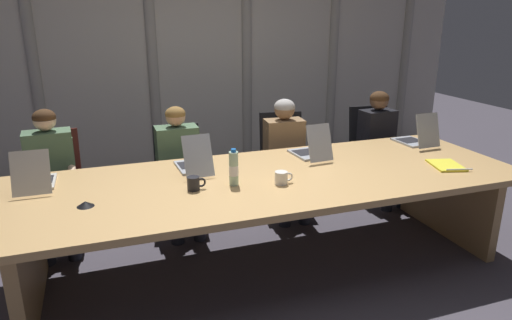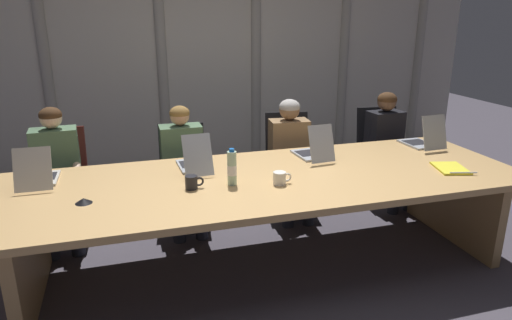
{
  "view_description": "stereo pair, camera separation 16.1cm",
  "coord_description": "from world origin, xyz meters",
  "px_view_note": "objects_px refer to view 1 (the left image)",
  "views": [
    {
      "loc": [
        -1.17,
        -3.03,
        1.92
      ],
      "look_at": [
        -0.06,
        0.13,
        0.85
      ],
      "focal_mm": 32.14,
      "sensor_mm": 36.0,
      "label": 1
    },
    {
      "loc": [
        -1.01,
        -3.08,
        1.92
      ],
      "look_at": [
        -0.06,
        0.13,
        0.85
      ],
      "focal_mm": 32.14,
      "sensor_mm": 36.0,
      "label": 2
    }
  ],
  "objects_px": {
    "office_chair_left_mid": "(179,187)",
    "laptop_center": "(310,150)",
    "office_chair_right_mid": "(373,163)",
    "water_bottle_primary": "(234,169)",
    "office_chair_left_end": "(57,200)",
    "conference_mic_left_side": "(85,204)",
    "laptop_left_end": "(35,180)",
    "person_left_mid": "(180,163)",
    "coffee_mug_far": "(282,178)",
    "person_left_end": "(52,173)",
    "coffee_mug_near": "(194,183)",
    "person_center": "(287,150)",
    "person_right_mid": "(382,140)",
    "office_chair_center": "(284,173)",
    "laptop_right_mid": "(416,138)",
    "spiral_notepad": "(446,165)",
    "laptop_left_mid": "(193,163)"
  },
  "relations": [
    {
      "from": "person_center",
      "to": "conference_mic_left_side",
      "type": "height_order",
      "value": "person_center"
    },
    {
      "from": "office_chair_right_mid",
      "to": "spiral_notepad",
      "type": "xyz_separation_m",
      "value": [
        -0.18,
        -1.29,
        0.4
      ]
    },
    {
      "from": "laptop_left_mid",
      "to": "laptop_right_mid",
      "type": "height_order",
      "value": "laptop_right_mid"
    },
    {
      "from": "laptop_center",
      "to": "office_chair_right_mid",
      "type": "bearing_deg",
      "value": -61.69
    },
    {
      "from": "spiral_notepad",
      "to": "office_chair_left_mid",
      "type": "bearing_deg",
      "value": 161.95
    },
    {
      "from": "office_chair_right_mid",
      "to": "person_center",
      "type": "relative_size",
      "value": 0.84
    },
    {
      "from": "person_left_end",
      "to": "laptop_center",
      "type": "bearing_deg",
      "value": 71.72
    },
    {
      "from": "office_chair_left_mid",
      "to": "person_center",
      "type": "height_order",
      "value": "person_center"
    },
    {
      "from": "office_chair_right_mid",
      "to": "person_left_mid",
      "type": "bearing_deg",
      "value": -79.47
    },
    {
      "from": "person_center",
      "to": "person_right_mid",
      "type": "distance_m",
      "value": 1.07
    },
    {
      "from": "laptop_left_end",
      "to": "person_right_mid",
      "type": "height_order",
      "value": "person_right_mid"
    },
    {
      "from": "water_bottle_primary",
      "to": "coffee_mug_near",
      "type": "height_order",
      "value": "water_bottle_primary"
    },
    {
      "from": "water_bottle_primary",
      "to": "conference_mic_left_side",
      "type": "distance_m",
      "value": 1.01
    },
    {
      "from": "office_chair_left_end",
      "to": "office_chair_left_mid",
      "type": "bearing_deg",
      "value": 93.23
    },
    {
      "from": "coffee_mug_far",
      "to": "office_chair_right_mid",
      "type": "bearing_deg",
      "value": 37.47
    },
    {
      "from": "laptop_right_mid",
      "to": "office_chair_center",
      "type": "bearing_deg",
      "value": 55.25
    },
    {
      "from": "conference_mic_left_side",
      "to": "laptop_left_end",
      "type": "bearing_deg",
      "value": 124.92
    },
    {
      "from": "office_chair_left_mid",
      "to": "spiral_notepad",
      "type": "xyz_separation_m",
      "value": [
        1.95,
        -1.29,
        0.41
      ]
    },
    {
      "from": "laptop_left_mid",
      "to": "person_right_mid",
      "type": "distance_m",
      "value": 2.18
    },
    {
      "from": "laptop_center",
      "to": "conference_mic_left_side",
      "type": "relative_size",
      "value": 4.01
    },
    {
      "from": "conference_mic_left_side",
      "to": "laptop_right_mid",
      "type": "bearing_deg",
      "value": 9.94
    },
    {
      "from": "person_center",
      "to": "water_bottle_primary",
      "type": "bearing_deg",
      "value": -35.39
    },
    {
      "from": "person_right_mid",
      "to": "coffee_mug_far",
      "type": "distance_m",
      "value": 1.89
    },
    {
      "from": "office_chair_left_end",
      "to": "person_center",
      "type": "distance_m",
      "value": 2.14
    },
    {
      "from": "coffee_mug_far",
      "to": "spiral_notepad",
      "type": "height_order",
      "value": "coffee_mug_far"
    },
    {
      "from": "water_bottle_primary",
      "to": "office_chair_left_end",
      "type": "bearing_deg",
      "value": 138.92
    },
    {
      "from": "laptop_right_mid",
      "to": "person_left_end",
      "type": "distance_m",
      "value": 3.24
    },
    {
      "from": "office_chair_left_mid",
      "to": "person_right_mid",
      "type": "xyz_separation_m",
      "value": [
        2.11,
        -0.16,
        0.31
      ]
    },
    {
      "from": "laptop_center",
      "to": "person_right_mid",
      "type": "distance_m",
      "value": 1.22
    },
    {
      "from": "person_left_end",
      "to": "coffee_mug_near",
      "type": "distance_m",
      "value": 1.39
    },
    {
      "from": "person_left_mid",
      "to": "coffee_mug_far",
      "type": "relative_size",
      "value": 8.23
    },
    {
      "from": "office_chair_left_end",
      "to": "person_left_end",
      "type": "bearing_deg",
      "value": 5.91
    },
    {
      "from": "office_chair_left_mid",
      "to": "laptop_center",
      "type": "bearing_deg",
      "value": 63.22
    },
    {
      "from": "office_chair_center",
      "to": "person_left_end",
      "type": "bearing_deg",
      "value": -75.77
    },
    {
      "from": "conference_mic_left_side",
      "to": "person_left_mid",
      "type": "bearing_deg",
      "value": 52.46
    },
    {
      "from": "laptop_center",
      "to": "office_chair_right_mid",
      "type": "xyz_separation_m",
      "value": [
        1.11,
        0.7,
        -0.45
      ]
    },
    {
      "from": "office_chair_left_end",
      "to": "spiral_notepad",
      "type": "xyz_separation_m",
      "value": [
        3.02,
        -1.29,
        0.4
      ]
    },
    {
      "from": "office_chair_center",
      "to": "person_left_mid",
      "type": "xyz_separation_m",
      "value": [
        -1.08,
        -0.16,
        0.28
      ]
    },
    {
      "from": "person_left_mid",
      "to": "water_bottle_primary",
      "type": "relative_size",
      "value": 4.22
    },
    {
      "from": "person_right_mid",
      "to": "water_bottle_primary",
      "type": "relative_size",
      "value": 4.3
    },
    {
      "from": "laptop_center",
      "to": "spiral_notepad",
      "type": "relative_size",
      "value": 1.25
    },
    {
      "from": "laptop_left_end",
      "to": "office_chair_left_end",
      "type": "distance_m",
      "value": 0.84
    },
    {
      "from": "person_left_mid",
      "to": "laptop_center",
      "type": "bearing_deg",
      "value": 62.59
    },
    {
      "from": "laptop_center",
      "to": "coffee_mug_far",
      "type": "xyz_separation_m",
      "value": [
        -0.48,
        -0.51,
        -0.01
      ]
    },
    {
      "from": "person_right_mid",
      "to": "coffee_mug_near",
      "type": "xyz_separation_m",
      "value": [
        -2.18,
        -0.96,
        0.14
      ]
    },
    {
      "from": "office_chair_left_mid",
      "to": "person_left_end",
      "type": "height_order",
      "value": "person_left_end"
    },
    {
      "from": "office_chair_left_end",
      "to": "office_chair_center",
      "type": "xyz_separation_m",
      "value": [
        2.15,
        -0.0,
        0.0
      ]
    },
    {
      "from": "laptop_left_end",
      "to": "spiral_notepad",
      "type": "xyz_separation_m",
      "value": [
        3.07,
        -0.58,
        -0.05
      ]
    },
    {
      "from": "laptop_left_end",
      "to": "office_chair_center",
      "type": "relative_size",
      "value": 0.47
    },
    {
      "from": "office_chair_left_mid",
      "to": "office_chair_center",
      "type": "bearing_deg",
      "value": 97.79
    }
  ]
}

